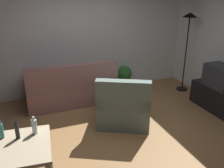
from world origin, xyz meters
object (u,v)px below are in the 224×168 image
at_px(bottle_dark, 17,131).
at_px(bottle_clear, 34,126).
at_px(armchair, 124,107).
at_px(potted_plant, 124,76).
at_px(bottle_tall, 1,131).
at_px(couch, 71,89).
at_px(torchiere_lamp, 188,31).
at_px(tv, 221,77).
at_px(tv_stand, 217,98).

bearing_deg(bottle_dark, bottle_clear, 12.73).
distance_m(armchair, bottle_clear, 1.95).
height_order(potted_plant, bottle_tall, bottle_tall).
relative_size(couch, bottle_clear, 8.76).
distance_m(torchiere_lamp, bottle_dark, 4.24).
distance_m(tv, bottle_clear, 3.62).
distance_m(couch, tv_stand, 2.98).
height_order(couch, potted_plant, couch).
bearing_deg(couch, bottle_tall, 60.90).
bearing_deg(bottle_tall, bottle_clear, -5.84).
height_order(tv, armchair, same).
relative_size(armchair, bottle_tall, 5.64).
relative_size(torchiere_lamp, bottle_dark, 8.21).
height_order(couch, armchair, same).
bearing_deg(bottle_dark, tv_stand, 13.37).
relative_size(tv, bottle_clear, 2.88).
relative_size(potted_plant, armchair, 0.48).
distance_m(torchiere_lamp, bottle_tall, 4.35).
bearing_deg(potted_plant, bottle_tall, -135.95).
xyz_separation_m(couch, tv_stand, (2.65, -1.37, -0.07)).
bearing_deg(bottle_tall, torchiere_lamp, 26.47).
distance_m(tv, bottle_tall, 3.95).
bearing_deg(tv, bottle_dark, 103.36).
relative_size(bottle_dark, bottle_clear, 1.06).
bearing_deg(bottle_clear, tv, 13.39).
distance_m(tv_stand, bottle_dark, 3.85).
relative_size(couch, potted_plant, 3.20).
xyz_separation_m(torchiere_lamp, potted_plant, (-1.29, 0.57, -1.08)).
bearing_deg(bottle_tall, couch, 60.90).
bearing_deg(bottle_clear, torchiere_lamp, 29.08).
relative_size(bottle_tall, bottle_clear, 1.01).
bearing_deg(bottle_tall, armchair, 27.75).
bearing_deg(potted_plant, tv_stand, -52.63).
bearing_deg(tv_stand, couch, 62.60).
distance_m(couch, torchiere_lamp, 2.88).
xyz_separation_m(tv_stand, bottle_tall, (-3.86, -0.80, 0.61)).
bearing_deg(bottle_clear, bottle_tall, 174.16).
relative_size(tv, torchiere_lamp, 0.33).
xyz_separation_m(couch, tv, (2.65, -1.37, 0.39)).
bearing_deg(bottle_dark, bottle_tall, 154.45).
bearing_deg(tv_stand, bottle_dark, 103.37).
distance_m(armchair, bottle_tall, 2.21).
height_order(tv, bottle_clear, bottle_clear).
bearing_deg(tv_stand, tv, -90.00).
height_order(armchair, bottle_dark, bottle_dark).
height_order(tv, bottle_tall, bottle_tall).
bearing_deg(bottle_dark, couch, 64.95).
relative_size(torchiere_lamp, armchair, 1.53).
bearing_deg(armchair, bottle_dark, 59.09).
bearing_deg(tv, couch, 62.63).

